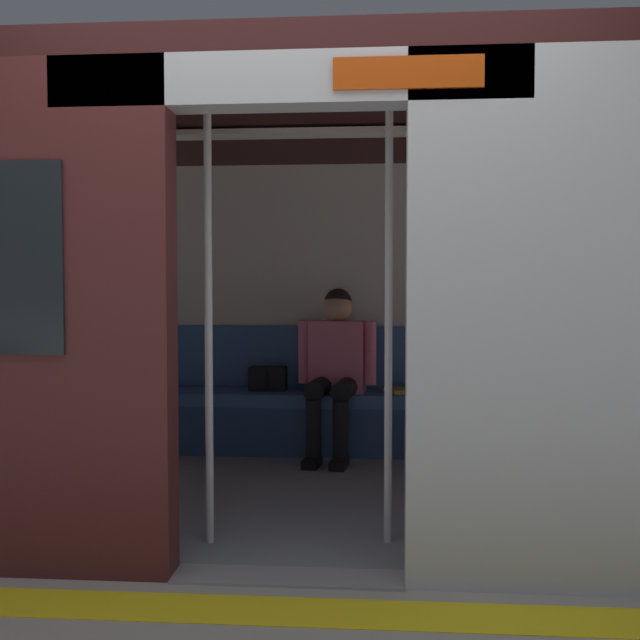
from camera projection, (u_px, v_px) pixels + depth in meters
ground_plane at (288, 579)px, 2.94m from camera, size 60.00×60.00×0.00m
platform_edge_strip at (278, 611)px, 2.64m from camera, size 8.00×0.24×0.01m
train_car at (303, 236)px, 4.07m from camera, size 6.40×2.74×2.19m
bench_seat at (326, 406)px, 5.14m from camera, size 2.94×0.44×0.43m
person_seated at (336, 361)px, 5.07m from camera, size 0.55×0.71×1.16m
handbag at (268, 379)px, 5.22m from camera, size 0.26×0.15×0.17m
book at (397, 391)px, 5.11m from camera, size 0.23×0.26×0.03m
grab_pole_door at (209, 319)px, 3.30m from camera, size 0.04×0.04×2.05m
grab_pole_far at (389, 319)px, 3.31m from camera, size 0.04×0.04×2.05m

